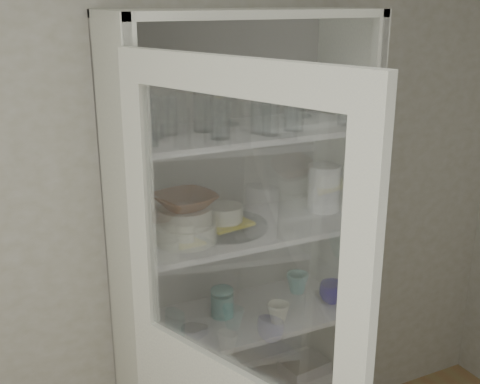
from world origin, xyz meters
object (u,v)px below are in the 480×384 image
yellow_trivet (225,222)px  white_ramekin (225,213)px  cream_bowl (186,216)px  tin_box (304,367)px  pantry_cabinet (234,291)px  goblet_1 (230,101)px  mug_blue (332,293)px  white_canister (144,318)px  goblet_0 (144,108)px  goblet_2 (291,98)px  grey_bowl_stack (324,188)px  glass_platter (225,226)px  goblet_3 (305,97)px  teal_jar (222,303)px  terracotta_bowl (185,201)px  plate_stack_back (171,220)px  plate_stack_front (186,232)px  measuring_cups (192,331)px  mug_white (278,313)px  mug_teal (298,283)px

yellow_trivet → white_ramekin: (0.00, 0.00, 0.04)m
cream_bowl → tin_box: bearing=5.6°
pantry_cabinet → goblet_1: 0.82m
mug_blue → white_canister: size_ratio=0.80×
goblet_0 → goblet_2: goblet_0 is taller
goblet_2 → grey_bowl_stack: 0.42m
grey_bowl_stack → white_canister: bearing=179.4°
cream_bowl → glass_platter: cream_bowl is taller
mug_blue → tin_box: size_ratio=0.55×
glass_platter → grey_bowl_stack: (0.48, 0.01, 0.09)m
yellow_trivet → goblet_2: bearing=11.5°
goblet_3 → mug_blue: bearing=-71.6°
goblet_2 → white_canister: size_ratio=1.22×
goblet_3 → white_ramekin: bearing=-167.4°
pantry_cabinet → goblet_2: pantry_cabinet is taller
goblet_0 → white_canister: 0.82m
cream_bowl → teal_jar: size_ratio=1.69×
goblet_3 → terracotta_bowl: 0.70m
plate_stack_back → grey_bowl_stack: size_ratio=1.10×
plate_stack_front → terracotta_bowl: size_ratio=1.04×
goblet_0 → goblet_3: goblet_0 is taller
goblet_2 → teal_jar: (-0.34, -0.05, -0.83)m
plate_stack_front → glass_platter: 0.20m
plate_stack_front → tin_box: (0.59, 0.06, -0.80)m
yellow_trivet → plate_stack_back: bearing=150.8°
goblet_2 → measuring_cups: 1.02m
goblet_1 → plate_stack_front: size_ratio=0.82×
plate_stack_front → white_canister: (-0.16, 0.07, -0.36)m
goblet_2 → grey_bowl_stack: goblet_2 is taller
goblet_2 → plate_stack_back: (-0.52, 0.04, -0.46)m
plate_stack_back → goblet_1: bearing=-7.5°
mug_blue → tin_box: (-0.07, 0.09, -0.41)m
grey_bowl_stack → mug_blue: grey_bowl_stack is taller
plate_stack_back → measuring_cups: size_ratio=2.48×
plate_stack_back → yellow_trivet: (0.19, -0.10, -0.00)m
pantry_cabinet → mug_white: 0.23m
terracotta_bowl → grey_bowl_stack: (0.66, 0.06, -0.06)m
goblet_2 → teal_jar: size_ratio=1.51×
goblet_2 → goblet_3: size_ratio=1.06×
white_ramekin → mug_teal: white_ramekin is taller
white_ramekin → white_canister: white_ramekin is taller
pantry_cabinet → goblet_0: pantry_cabinet is taller
mug_blue → measuring_cups: mug_blue is taller
plate_stack_back → mug_teal: plate_stack_back is taller
grey_bowl_stack → plate_stack_back: bearing=171.9°
mug_white → goblet_0: bearing=168.3°
goblet_2 → mug_blue: (0.14, -0.16, -0.84)m
goblet_1 → mug_teal: 0.91m
cream_bowl → glass_platter: (0.19, 0.06, -0.09)m
terracotta_bowl → mug_white: 0.64m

